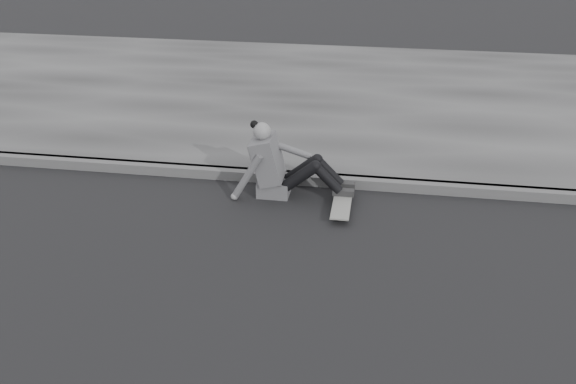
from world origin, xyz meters
TOP-DOWN VIEW (x-y plane):
  - ground at (0.00, 0.00)m, footprint 80.00×80.00m
  - curb at (0.00, 2.58)m, footprint 24.00×0.16m
  - sidewalk at (0.00, 5.60)m, footprint 24.00×6.00m
  - skateboard at (-1.26, 2.01)m, footprint 0.20×0.78m
  - seated_woman at (-2.00, 2.26)m, footprint 1.38×0.46m

SIDE VIEW (x-z plane):
  - ground at x=0.00m, z-range 0.00..0.00m
  - curb at x=0.00m, z-range 0.00..0.12m
  - sidewalk at x=0.00m, z-range 0.00..0.12m
  - skateboard at x=-1.26m, z-range 0.03..0.12m
  - seated_woman at x=-2.00m, z-range -0.08..0.80m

